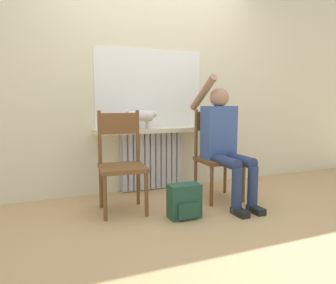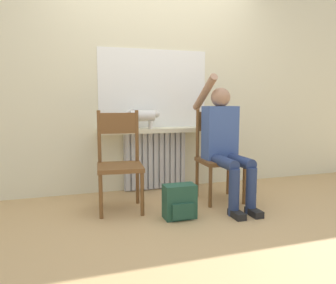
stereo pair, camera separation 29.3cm
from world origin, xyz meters
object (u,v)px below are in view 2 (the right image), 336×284
chair_left (120,161)px  cat (143,116)px  chair_right (218,155)px  person (224,140)px  backpack (180,202)px

chair_left → cat: size_ratio=2.02×
chair_right → person: person is taller
chair_right → backpack: (-0.59, -0.42, -0.33)m
chair_left → person: bearing=-1.2°
chair_right → person: size_ratio=0.73×
chair_left → cat: cat is taller
cat → backpack: 1.17m
cat → chair_left: bearing=-126.4°
chair_right → backpack: chair_right is taller
cat → person: bearing=-41.4°
cat → backpack: bearing=-83.1°
person → cat: bearing=138.6°
person → cat: person is taller
chair_left → chair_right: (1.06, 0.00, 0.00)m
cat → chair_right: bearing=-34.7°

